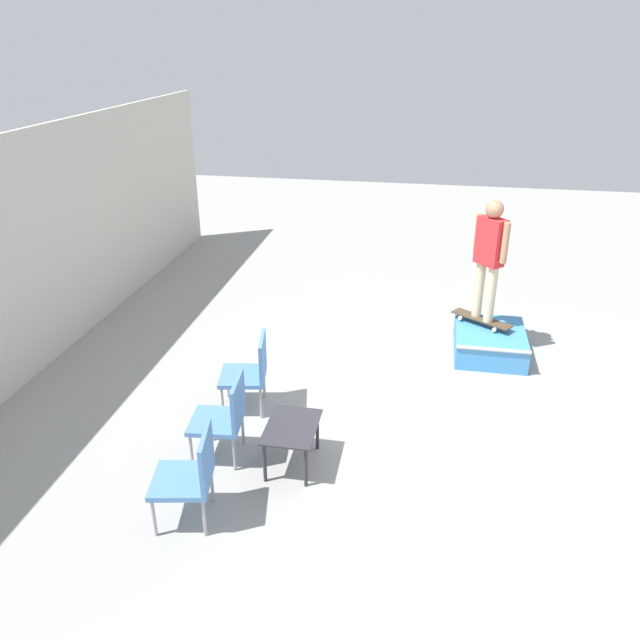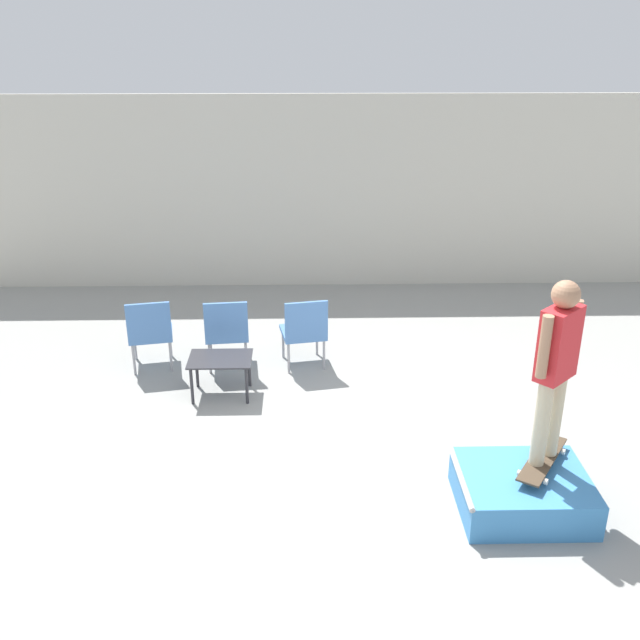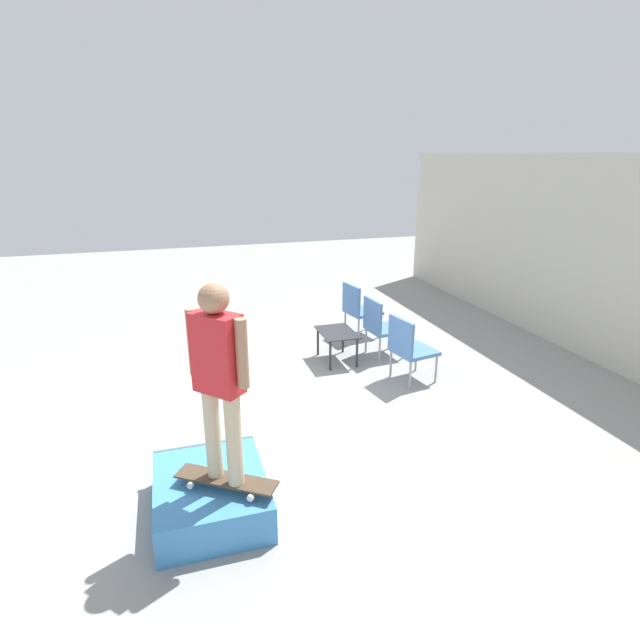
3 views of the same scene
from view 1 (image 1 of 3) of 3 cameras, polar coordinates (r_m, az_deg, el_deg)
The scene contains 9 objects.
ground_plane at distance 7.58m, azimuth 10.03°, elevation -7.95°, with size 24.00×24.00×0.00m, color gray.
house_wall_back at distance 8.47m, azimuth -26.02°, elevation 4.73°, with size 12.00×0.06×3.00m.
skate_ramp_box at distance 8.89m, azimuth 15.23°, elevation -1.97°, with size 1.14×0.94×0.37m.
skateboard_on_ramp at distance 8.94m, azimuth 14.55°, elevation 0.08°, with size 0.65×0.83×0.07m.
person_skater at distance 8.59m, azimuth 15.25°, elevation 6.05°, with size 0.44×0.42×1.66m.
coffee_table at distance 6.38m, azimuth -2.60°, elevation -10.18°, with size 0.71×0.51×0.47m.
patio_chair_left at distance 5.79m, azimuth -11.68°, elevation -13.50°, with size 0.61×0.61×0.92m.
patio_chair_center at distance 6.49m, azimuth -8.70°, elevation -8.55°, with size 0.57×0.57×0.92m.
patio_chair_right at distance 7.26m, azimuth -6.36°, elevation -4.52°, with size 0.60×0.60×0.92m.
Camera 1 is at (-6.39, 0.16, 4.07)m, focal length 35.00 mm.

